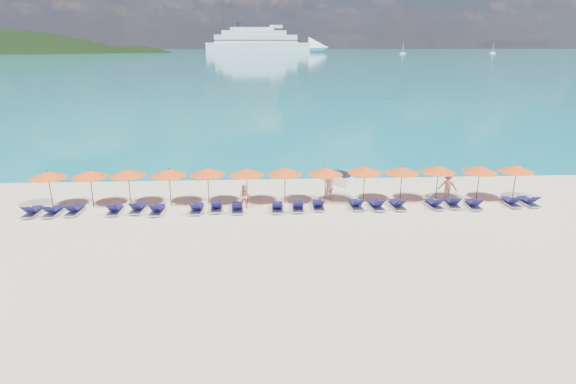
{
  "coord_description": "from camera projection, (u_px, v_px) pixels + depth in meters",
  "views": [
    {
      "loc": [
        -1.36,
        -22.81,
        9.15
      ],
      "look_at": [
        0.0,
        3.0,
        1.2
      ],
      "focal_mm": 30.0,
      "sensor_mm": 36.0,
      "label": 1
    }
  ],
  "objects": [
    {
      "name": "beachgoer_b",
      "position": [
        245.0,
        197.0,
        27.69
      ],
      "size": [
        0.76,
        0.47,
        1.49
      ],
      "primitive_type": "imported",
      "rotation": [
        0.0,
        0.0,
        -0.08
      ],
      "color": "tan",
      "rests_on": "ground"
    },
    {
      "name": "sea",
      "position": [
        263.0,
        51.0,
        654.48
      ],
      "size": [
        1600.0,
        1300.0,
        0.01
      ],
      "primitive_type": "cube",
      "color": "#1FA9B2",
      "rests_on": "ground"
    },
    {
      "name": "sailboat_near",
      "position": [
        403.0,
        53.0,
        481.97
      ],
      "size": [
        5.45,
        1.82,
        9.98
      ],
      "color": "silver",
      "rests_on": "ground"
    },
    {
      "name": "umbrella_5",
      "position": [
        247.0,
        172.0,
        28.12
      ],
      "size": [
        2.1,
        2.1,
        2.28
      ],
      "color": "black",
      "rests_on": "ground"
    },
    {
      "name": "lounger_6",
      "position": [
        197.0,
        208.0,
        27.3
      ],
      "size": [
        0.68,
        1.72,
        0.66
      ],
      "rotation": [
        0.0,
        0.0,
        -0.04
      ],
      "color": "silver",
      "rests_on": "ground"
    },
    {
      "name": "lounger_4",
      "position": [
        138.0,
        208.0,
        27.36
      ],
      "size": [
        0.7,
        1.73,
        0.66
      ],
      "rotation": [
        0.0,
        0.0,
        -0.05
      ],
      "color": "silver",
      "rests_on": "ground"
    },
    {
      "name": "lounger_5",
      "position": [
        157.0,
        210.0,
        27.08
      ],
      "size": [
        0.68,
        1.72,
        0.66
      ],
      "rotation": [
        0.0,
        0.0,
        -0.03
      ],
      "color": "silver",
      "rests_on": "ground"
    },
    {
      "name": "lounger_0",
      "position": [
        32.0,
        211.0,
        26.8
      ],
      "size": [
        0.67,
        1.72,
        0.66
      ],
      "rotation": [
        0.0,
        0.0,
        0.03
      ],
      "color": "silver",
      "rests_on": "ground"
    },
    {
      "name": "beachgoer_a",
      "position": [
        329.0,
        185.0,
        29.4
      ],
      "size": [
        0.8,
        0.77,
        1.85
      ],
      "primitive_type": "imported",
      "rotation": [
        0.0,
        0.0,
        0.69
      ],
      "color": "tan",
      "rests_on": "ground"
    },
    {
      "name": "lounger_12",
      "position": [
        356.0,
        205.0,
        27.94
      ],
      "size": [
        0.7,
        1.73,
        0.66
      ],
      "rotation": [
        0.0,
        0.0,
        0.05
      ],
      "color": "silver",
      "rests_on": "ground"
    },
    {
      "name": "sailboat_far",
      "position": [
        493.0,
        52.0,
        503.82
      ],
      "size": [
        5.74,
        1.91,
        10.53
      ],
      "color": "silver",
      "rests_on": "ground"
    },
    {
      "name": "umbrella_6",
      "position": [
        285.0,
        171.0,
        28.3
      ],
      "size": [
        2.1,
        2.1,
        2.28
      ],
      "color": "black",
      "rests_on": "ground"
    },
    {
      "name": "ground",
      "position": [
        291.0,
        232.0,
        24.53
      ],
      "size": [
        1400.0,
        1400.0,
        0.0
      ],
      "primitive_type": "plane",
      "color": "beige"
    },
    {
      "name": "lounger_15",
      "position": [
        434.0,
        204.0,
        28.07
      ],
      "size": [
        0.78,
        1.75,
        0.66
      ],
      "rotation": [
        0.0,
        0.0,
        0.09
      ],
      "color": "silver",
      "rests_on": "ground"
    },
    {
      "name": "lounger_18",
      "position": [
        511.0,
        202.0,
        28.44
      ],
      "size": [
        0.62,
        1.7,
        0.66
      ],
      "rotation": [
        0.0,
        0.0,
        0.0
      ],
      "color": "silver",
      "rests_on": "ground"
    },
    {
      "name": "lounger_13",
      "position": [
        376.0,
        205.0,
        27.87
      ],
      "size": [
        0.73,
        1.74,
        0.66
      ],
      "rotation": [
        0.0,
        0.0,
        0.07
      ],
      "color": "silver",
      "rests_on": "ground"
    },
    {
      "name": "lounger_7",
      "position": [
        216.0,
        207.0,
        27.59
      ],
      "size": [
        0.71,
        1.73,
        0.66
      ],
      "rotation": [
        0.0,
        0.0,
        0.05
      ],
      "color": "silver",
      "rests_on": "ground"
    },
    {
      "name": "umbrella_11",
      "position": [
        480.0,
        169.0,
        28.72
      ],
      "size": [
        2.1,
        2.1,
        2.28
      ],
      "color": "black",
      "rests_on": "ground"
    },
    {
      "name": "lounger_3",
      "position": [
        115.0,
        209.0,
        27.12
      ],
      "size": [
        0.65,
        1.71,
        0.66
      ],
      "rotation": [
        0.0,
        0.0,
        0.02
      ],
      "color": "silver",
      "rests_on": "ground"
    },
    {
      "name": "cruise_ship",
      "position": [
        269.0,
        43.0,
        567.62
      ],
      "size": [
        145.54,
        28.16,
        40.32
      ],
      "rotation": [
        0.0,
        0.0,
        0.04
      ],
      "color": "silver",
      "rests_on": "ground"
    },
    {
      "name": "umbrella_1",
      "position": [
        90.0,
        174.0,
        27.67
      ],
      "size": [
        2.1,
        2.1,
        2.28
      ],
      "color": "black",
      "rests_on": "ground"
    },
    {
      "name": "umbrella_0",
      "position": [
        48.0,
        175.0,
        27.49
      ],
      "size": [
        2.1,
        2.1,
        2.28
      ],
      "color": "black",
      "rests_on": "ground"
    },
    {
      "name": "jetski",
      "position": [
        341.0,
        179.0,
        32.85
      ],
      "size": [
        1.98,
        2.51,
        0.85
      ],
      "rotation": [
        0.0,
        0.0,
        0.53
      ],
      "color": "white",
      "rests_on": "ground"
    },
    {
      "name": "umbrella_8",
      "position": [
        365.0,
        170.0,
        28.61
      ],
      "size": [
        2.1,
        2.1,
        2.28
      ],
      "color": "black",
      "rests_on": "ground"
    },
    {
      "name": "lounger_14",
      "position": [
        397.0,
        204.0,
        27.95
      ],
      "size": [
        0.73,
        1.74,
        0.66
      ],
      "rotation": [
        0.0,
        0.0,
        0.07
      ],
      "color": "silver",
      "rests_on": "ground"
    },
    {
      "name": "lounger_10",
      "position": [
        298.0,
        206.0,
        27.67
      ],
      "size": [
        0.72,
        1.73,
        0.66
      ],
      "rotation": [
        0.0,
        0.0,
        -0.06
      ],
      "color": "silver",
      "rests_on": "ground"
    },
    {
      "name": "lounger_8",
      "position": [
        237.0,
        208.0,
        27.43
      ],
      "size": [
        0.73,
        1.74,
        0.66
      ],
      "rotation": [
        0.0,
        0.0,
        0.06
      ],
      "color": "silver",
      "rests_on": "ground"
    },
    {
      "name": "umbrella_3",
      "position": [
        169.0,
        172.0,
        27.96
      ],
      "size": [
        2.1,
        2.1,
        2.28
      ],
      "color": "black",
      "rests_on": "ground"
    },
    {
      "name": "lounger_19",
      "position": [
        528.0,
        201.0,
        28.51
      ],
      "size": [
        0.7,
        1.73,
        0.66
      ],
      "rotation": [
        0.0,
        0.0,
        0.05
      ],
      "color": "silver",
      "rests_on": "ground"
    },
    {
      "name": "lounger_11",
      "position": [
        318.0,
        205.0,
        27.87
      ],
      "size": [
        0.66,
        1.71,
        0.66
      ],
      "rotation": [
        0.0,
        0.0,
        -0.02
      ],
      "color": "silver",
      "rests_on": "ground"
    },
    {
      "name": "lounger_16",
      "position": [
        452.0,
        203.0,
        28.24
      ],
      "size": [
        0.75,
        1.74,
        0.66
      ],
      "rotation": [
        0.0,
        0.0,
        -0.08
      ],
      "color": "silver",
      "rests_on": "ground"
    },
    {
      "name": "umbrella_7",
      "position": [
        326.0,
        171.0,
        28.27
      ],
      "size": [
        2.1,
        2.1,
        2.28
      ],
      "color": "black",
      "rests_on": "ground"
    },
    {
      "name": "umbrella_2",
      "position": [
        128.0,
        173.0,
        27.93
      ],
      "size": [
        2.1,
        2.1,
        2.28
      ],
      "color": "black",
      "rests_on": "ground"
    },
    {
      "name": "beachgoer_c",
      "position": [
        448.0,
        186.0,
        29.39
      ],
      "size": [
        1.23,
        0.84,
        1.75
      ],
      "primitive_type": "imported",
      "rotation": [
        0.0,
        0.0,
        2.84
      ],
      "color": "tan",
      "rests_on": "ground"
    },
    {
      "name": "lounger_1",
      "position": [
        53.0,
        211.0,
        26.84
      ],
      "size": [
        0.7,
        1.73,
        0.66
      ],
      "rotation": [
        0.0,
        0.0,
        -0.05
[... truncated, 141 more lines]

